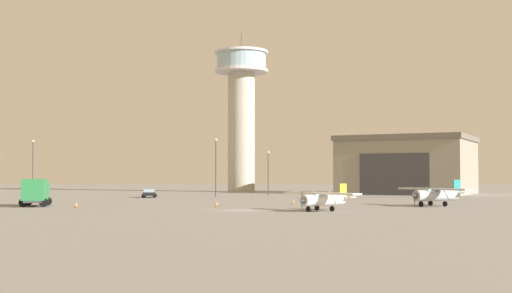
{
  "coord_description": "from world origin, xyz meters",
  "views": [
    {
      "loc": [
        1.54,
        -69.22,
        3.58
      ],
      "look_at": [
        1.51,
        31.51,
        7.92
      ],
      "focal_mm": 47.24,
      "sensor_mm": 36.0,
      "label": 1
    }
  ],
  "objects_px": {
    "truck_box_green": "(36,191)",
    "traffic_cone_near_right": "(217,204)",
    "airplane_silver": "(437,194)",
    "car_black": "(149,193)",
    "airplane_white": "(324,198)",
    "traffic_cone_mid_apron": "(76,205)",
    "light_post_east": "(216,163)",
    "traffic_cone_near_left": "(293,202)",
    "light_post_west": "(33,163)",
    "light_post_centre": "(268,169)",
    "control_tower": "(242,105)"
  },
  "relations": [
    {
      "from": "light_post_west",
      "to": "light_post_east",
      "type": "xyz_separation_m",
      "value": [
        33.72,
        -9.9,
        -0.15
      ]
    },
    {
      "from": "control_tower",
      "to": "car_black",
      "type": "xyz_separation_m",
      "value": [
        -14.08,
        -37.86,
        -18.34
      ]
    },
    {
      "from": "control_tower",
      "to": "light_post_east",
      "type": "bearing_deg",
      "value": -95.58
    },
    {
      "from": "light_post_east",
      "to": "traffic_cone_near_left",
      "type": "height_order",
      "value": "light_post_east"
    },
    {
      "from": "car_black",
      "to": "traffic_cone_mid_apron",
      "type": "height_order",
      "value": "car_black"
    },
    {
      "from": "light_post_west",
      "to": "truck_box_green",
      "type": "bearing_deg",
      "value": -71.19
    },
    {
      "from": "traffic_cone_near_right",
      "to": "traffic_cone_mid_apron",
      "type": "relative_size",
      "value": 0.93
    },
    {
      "from": "truck_box_green",
      "to": "car_black",
      "type": "xyz_separation_m",
      "value": [
        8.21,
        31.2,
        -1.02
      ]
    },
    {
      "from": "traffic_cone_mid_apron",
      "to": "light_post_east",
      "type": "bearing_deg",
      "value": 70.32
    },
    {
      "from": "airplane_white",
      "to": "traffic_cone_mid_apron",
      "type": "relative_size",
      "value": 11.25
    },
    {
      "from": "control_tower",
      "to": "light_post_centre",
      "type": "height_order",
      "value": "control_tower"
    },
    {
      "from": "airplane_silver",
      "to": "traffic_cone_near_left",
      "type": "bearing_deg",
      "value": -48.31
    },
    {
      "from": "truck_box_green",
      "to": "light_post_west",
      "type": "relative_size",
      "value": 0.63
    },
    {
      "from": "traffic_cone_near_right",
      "to": "traffic_cone_mid_apron",
      "type": "height_order",
      "value": "traffic_cone_mid_apron"
    },
    {
      "from": "traffic_cone_near_right",
      "to": "traffic_cone_mid_apron",
      "type": "bearing_deg",
      "value": -171.08
    },
    {
      "from": "car_black",
      "to": "light_post_east",
      "type": "bearing_deg",
      "value": -83.44
    },
    {
      "from": "light_post_east",
      "to": "traffic_cone_mid_apron",
      "type": "xyz_separation_m",
      "value": [
        -13.26,
        -37.07,
        -5.38
      ]
    },
    {
      "from": "truck_box_green",
      "to": "light_post_centre",
      "type": "xyz_separation_m",
      "value": [
        27.74,
        44.45,
        3.05
      ]
    },
    {
      "from": "airplane_white",
      "to": "control_tower",
      "type": "bearing_deg",
      "value": -125.58
    },
    {
      "from": "truck_box_green",
      "to": "traffic_cone_near_right",
      "type": "distance_m",
      "value": 21.07
    },
    {
      "from": "traffic_cone_near_left",
      "to": "control_tower",
      "type": "bearing_deg",
      "value": 96.99
    },
    {
      "from": "car_black",
      "to": "light_post_centre",
      "type": "height_order",
      "value": "light_post_centre"
    },
    {
      "from": "light_post_west",
      "to": "light_post_centre",
      "type": "distance_m",
      "value": 42.64
    },
    {
      "from": "airplane_white",
      "to": "traffic_cone_near_left",
      "type": "height_order",
      "value": "airplane_white"
    },
    {
      "from": "light_post_east",
      "to": "light_post_centre",
      "type": "xyz_separation_m",
      "value": [
        8.9,
        10.66,
        -0.91
      ]
    },
    {
      "from": "traffic_cone_near_left",
      "to": "traffic_cone_mid_apron",
      "type": "bearing_deg",
      "value": -160.28
    },
    {
      "from": "airplane_white",
      "to": "car_black",
      "type": "xyz_separation_m",
      "value": [
        -24.12,
        41.33,
        -0.53
      ]
    },
    {
      "from": "airplane_silver",
      "to": "traffic_cone_near_right",
      "type": "bearing_deg",
      "value": -28.49
    },
    {
      "from": "airplane_white",
      "to": "traffic_cone_near_left",
      "type": "bearing_deg",
      "value": -124.64
    },
    {
      "from": "airplane_silver",
      "to": "traffic_cone_near_right",
      "type": "xyz_separation_m",
      "value": [
        -25.59,
        -1.44,
        -1.12
      ]
    },
    {
      "from": "light_post_centre",
      "to": "traffic_cone_near_left",
      "type": "distance_m",
      "value": 39.27
    },
    {
      "from": "control_tower",
      "to": "airplane_white",
      "type": "distance_m",
      "value": 81.79
    },
    {
      "from": "light_post_west",
      "to": "light_post_east",
      "type": "relative_size",
      "value": 1.03
    },
    {
      "from": "airplane_silver",
      "to": "airplane_white",
      "type": "bearing_deg",
      "value": 5.17
    },
    {
      "from": "light_post_east",
      "to": "car_black",
      "type": "bearing_deg",
      "value": -166.33
    },
    {
      "from": "control_tower",
      "to": "light_post_west",
      "type": "bearing_deg",
      "value": -145.68
    },
    {
      "from": "light_post_west",
      "to": "traffic_cone_mid_apron",
      "type": "bearing_deg",
      "value": -66.46
    },
    {
      "from": "airplane_silver",
      "to": "car_black",
      "type": "relative_size",
      "value": 2.26
    },
    {
      "from": "truck_box_green",
      "to": "light_post_west",
      "type": "distance_m",
      "value": 46.34
    },
    {
      "from": "airplane_silver",
      "to": "truck_box_green",
      "type": "xyz_separation_m",
      "value": [
        -46.59,
        -0.58,
        0.32
      ]
    },
    {
      "from": "traffic_cone_near_right",
      "to": "airplane_white",
      "type": "bearing_deg",
      "value": -39.29
    },
    {
      "from": "truck_box_green",
      "to": "car_black",
      "type": "bearing_deg",
      "value": -25.78
    },
    {
      "from": "truck_box_green",
      "to": "airplane_white",
      "type": "bearing_deg",
      "value": -118.44
    },
    {
      "from": "airplane_silver",
      "to": "traffic_cone_near_left",
      "type": "relative_size",
      "value": 13.75
    },
    {
      "from": "airplane_silver",
      "to": "light_post_west",
      "type": "xyz_separation_m",
      "value": [
        -61.48,
        43.11,
        4.44
      ]
    },
    {
      "from": "light_post_centre",
      "to": "traffic_cone_mid_apron",
      "type": "relative_size",
      "value": 11.71
    },
    {
      "from": "light_post_west",
      "to": "traffic_cone_mid_apron",
      "type": "relative_size",
      "value": 14.68
    },
    {
      "from": "airplane_white",
      "to": "truck_box_green",
      "type": "bearing_deg",
      "value": -60.19
    },
    {
      "from": "light_post_centre",
      "to": "traffic_cone_near_left",
      "type": "relative_size",
      "value": 11.44
    },
    {
      "from": "light_post_east",
      "to": "traffic_cone_near_left",
      "type": "xyz_separation_m",
      "value": [
        11.25,
        -28.29,
        -5.38
      ]
    }
  ]
}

